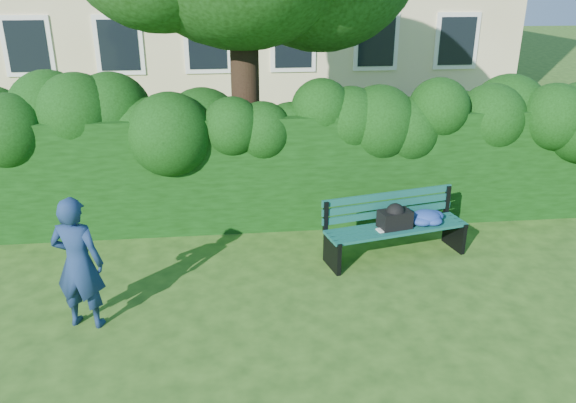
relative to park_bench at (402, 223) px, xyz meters
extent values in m
plane|color=#264716|center=(-1.63, -0.73, -0.51)|extent=(80.00, 80.00, 0.00)
cube|color=white|center=(-7.63, 9.25, 1.49)|extent=(1.30, 0.08, 1.60)
cube|color=black|center=(-7.63, 9.21, 1.49)|extent=(1.05, 0.04, 1.35)
cube|color=white|center=(-5.23, 9.25, 1.49)|extent=(1.30, 0.08, 1.60)
cube|color=black|center=(-5.23, 9.21, 1.49)|extent=(1.05, 0.04, 1.35)
cube|color=white|center=(-2.83, 9.25, 1.49)|extent=(1.30, 0.08, 1.60)
cube|color=black|center=(-2.83, 9.21, 1.49)|extent=(1.05, 0.04, 1.35)
cube|color=white|center=(-0.43, 9.25, 1.49)|extent=(1.30, 0.08, 1.60)
cube|color=black|center=(-0.43, 9.21, 1.49)|extent=(1.05, 0.04, 1.35)
cube|color=white|center=(1.97, 9.25, 1.49)|extent=(1.30, 0.08, 1.60)
cube|color=black|center=(1.97, 9.21, 1.49)|extent=(1.05, 0.04, 1.35)
cube|color=white|center=(4.37, 9.25, 1.49)|extent=(1.30, 0.08, 1.60)
cube|color=black|center=(4.37, 9.21, 1.49)|extent=(1.05, 0.04, 1.35)
cube|color=black|center=(-1.63, 1.47, 0.39)|extent=(10.00, 1.00, 1.80)
cylinder|color=black|center=(-2.06, 2.33, 1.77)|extent=(0.46, 0.46, 4.55)
cube|color=#0E4941|center=(-0.05, -0.24, -0.06)|extent=(2.01, 0.53, 0.04)
cube|color=#0E4941|center=(-0.08, -0.12, -0.06)|extent=(2.01, 0.53, 0.04)
cube|color=#0E4941|center=(-0.10, 0.00, -0.06)|extent=(2.01, 0.53, 0.04)
cube|color=#0E4941|center=(-0.13, 0.11, -0.06)|extent=(2.01, 0.53, 0.04)
cube|color=#0E4941|center=(-0.15, 0.19, 0.07)|extent=(2.00, 0.47, 0.10)
cube|color=#0E4941|center=(-0.15, 0.20, 0.20)|extent=(2.00, 0.47, 0.10)
cube|color=#0E4941|center=(-0.15, 0.21, 0.33)|extent=(2.00, 0.47, 0.10)
cube|color=black|center=(-1.04, -0.27, -0.29)|extent=(0.17, 0.50, 0.44)
cube|color=black|center=(-1.09, -0.02, 0.14)|extent=(0.07, 0.07, 0.45)
cube|color=black|center=(-1.03, -0.32, -0.07)|extent=(0.15, 0.42, 0.05)
cube|color=black|center=(0.86, 0.14, -0.29)|extent=(0.17, 0.50, 0.44)
cube|color=black|center=(0.80, 0.40, 0.14)|extent=(0.07, 0.07, 0.45)
cube|color=black|center=(0.87, 0.10, -0.07)|extent=(0.15, 0.42, 0.05)
cube|color=white|center=(-0.30, -0.16, -0.03)|extent=(0.20, 0.17, 0.02)
cube|color=black|center=(-0.13, -0.07, 0.09)|extent=(0.48, 0.36, 0.25)
imported|color=navy|center=(-4.08, -1.28, 0.28)|extent=(0.64, 0.50, 1.56)
camera|label=1|loc=(-2.40, -6.99, 3.20)|focal=35.00mm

